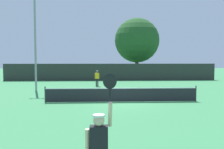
{
  "coord_description": "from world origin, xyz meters",
  "views": [
    {
      "loc": [
        -1.43,
        -16.46,
        2.89
      ],
      "look_at": [
        -0.44,
        4.31,
        1.58
      ],
      "focal_mm": 39.83,
      "sensor_mm": 36.0,
      "label": 1
    }
  ],
  "objects": [
    {
      "name": "tennis_net",
      "position": [
        0.0,
        0.0,
        0.51
      ],
      "size": [
        10.22,
        0.08,
        1.07
      ],
      "color": "#232328",
      "rests_on": "ground"
    },
    {
      "name": "ground_plane",
      "position": [
        0.0,
        0.0,
        0.0
      ],
      "size": [
        120.0,
        120.0,
        0.0
      ],
      "primitive_type": "plane",
      "color": "#387F4C"
    },
    {
      "name": "player_receiving",
      "position": [
        -1.76,
        9.47,
        1.02
      ],
      "size": [
        0.57,
        0.24,
        1.66
      ],
      "rotation": [
        0.0,
        0.0,
        3.14
      ],
      "color": "yellow",
      "rests_on": "ground"
    },
    {
      "name": "tennis_ball",
      "position": [
        -1.25,
        1.53,
        0.03
      ],
      "size": [
        0.07,
        0.07,
        0.07
      ],
      "primitive_type": "sphere",
      "color": "#CCE033",
      "rests_on": "ground"
    },
    {
      "name": "light_pole",
      "position": [
        -7.2,
        6.06,
        5.21
      ],
      "size": [
        1.18,
        0.28,
        9.27
      ],
      "color": "gray",
      "rests_on": "ground"
    },
    {
      "name": "parked_car_mid",
      "position": [
        -3.27,
        21.89,
        0.78
      ],
      "size": [
        2.42,
        4.41,
        1.69
      ],
      "rotation": [
        0.0,
        0.0,
        -0.13
      ],
      "color": "#B7B7BC",
      "rests_on": "ground"
    },
    {
      "name": "large_tree",
      "position": [
        4.26,
        21.86,
        5.73
      ],
      "size": [
        6.85,
        6.85,
        9.17
      ],
      "color": "brown",
      "rests_on": "ground"
    },
    {
      "name": "parked_car_near",
      "position": [
        -7.8,
        21.7,
        0.78
      ],
      "size": [
        2.14,
        4.3,
        1.69
      ],
      "rotation": [
        0.0,
        0.0,
        -0.06
      ],
      "color": "black",
      "rests_on": "ground"
    },
    {
      "name": "player_serving",
      "position": [
        -1.45,
        -11.34,
        1.15
      ],
      "size": [
        0.67,
        0.4,
        2.59
      ],
      "color": "black",
      "rests_on": "ground"
    },
    {
      "name": "perimeter_fence",
      "position": [
        0.0,
        16.63,
        1.13
      ],
      "size": [
        28.26,
        0.12,
        2.25
      ],
      "primitive_type": "cube",
      "color": "#2D332D",
      "rests_on": "ground"
    }
  ]
}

